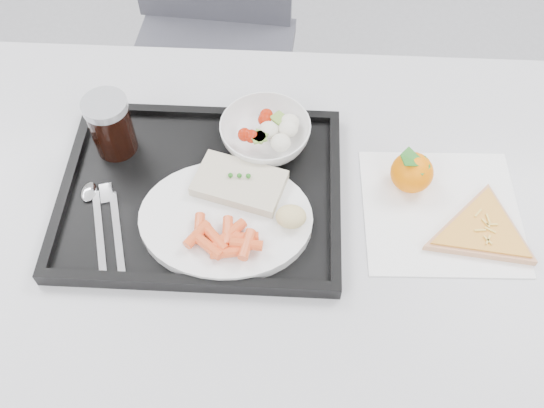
# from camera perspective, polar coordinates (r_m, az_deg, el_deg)

# --- Properties ---
(table) EXTENTS (1.20, 0.80, 0.75)m
(table) POSITION_cam_1_polar(r_m,az_deg,el_deg) (1.02, -1.65, -3.68)
(table) COLOR #B1B1B3
(table) RESTS_ON ground
(chair) EXTENTS (0.45, 0.45, 0.93)m
(chair) POSITION_cam_1_polar(r_m,az_deg,el_deg) (1.64, -5.92, 16.55)
(chair) COLOR #3D3D45
(chair) RESTS_ON ground
(tray) EXTENTS (0.45, 0.35, 0.03)m
(tray) POSITION_cam_1_polar(r_m,az_deg,el_deg) (0.99, -6.67, 1.05)
(tray) COLOR black
(tray) RESTS_ON table
(dinner_plate) EXTENTS (0.27, 0.27, 0.02)m
(dinner_plate) POSITION_cam_1_polar(r_m,az_deg,el_deg) (0.94, -4.37, -1.44)
(dinner_plate) COLOR white
(dinner_plate) RESTS_ON tray
(fish_fillet) EXTENTS (0.16, 0.12, 0.03)m
(fish_fillet) POSITION_cam_1_polar(r_m,az_deg,el_deg) (0.96, -3.08, 1.99)
(fish_fillet) COLOR beige
(fish_fillet) RESTS_ON dinner_plate
(bread_roll) EXTENTS (0.05, 0.05, 0.03)m
(bread_roll) POSITION_cam_1_polar(r_m,az_deg,el_deg) (0.91, 1.80, -1.19)
(bread_roll) COLOR #E9B282
(bread_roll) RESTS_ON dinner_plate
(salad_bowl) EXTENTS (0.15, 0.15, 0.05)m
(salad_bowl) POSITION_cam_1_polar(r_m,az_deg,el_deg) (1.03, -0.63, 6.62)
(salad_bowl) COLOR white
(salad_bowl) RESTS_ON tray
(cola_glass) EXTENTS (0.07, 0.07, 0.11)m
(cola_glass) POSITION_cam_1_polar(r_m,az_deg,el_deg) (1.03, -14.95, 7.23)
(cola_glass) COLOR black
(cola_glass) RESTS_ON tray
(cutlery) EXTENTS (0.10, 0.17, 0.01)m
(cutlery) POSITION_cam_1_polar(r_m,az_deg,el_deg) (0.99, -15.73, -0.92)
(cutlery) COLOR silver
(cutlery) RESTS_ON tray
(napkin) EXTENTS (0.26, 0.25, 0.00)m
(napkin) POSITION_cam_1_polar(r_m,az_deg,el_deg) (1.01, 15.64, -0.65)
(napkin) COLOR white
(napkin) RESTS_ON table
(tangerine) EXTENTS (0.09, 0.09, 0.07)m
(tangerine) POSITION_cam_1_polar(r_m,az_deg,el_deg) (1.00, 13.03, 2.93)
(tangerine) COLOR orange
(tangerine) RESTS_ON napkin
(pizza_slice) EXTENTS (0.26, 0.26, 0.02)m
(pizza_slice) POSITION_cam_1_polar(r_m,az_deg,el_deg) (1.00, 19.18, -2.39)
(pizza_slice) COLOR tan
(pizza_slice) RESTS_ON napkin
(carrot_pile) EXTENTS (0.12, 0.08, 0.02)m
(carrot_pile) POSITION_cam_1_polar(r_m,az_deg,el_deg) (0.90, -4.40, -3.32)
(carrot_pile) COLOR #EF5525
(carrot_pile) RESTS_ON dinner_plate
(salad_contents) EXTENTS (0.10, 0.09, 0.03)m
(salad_contents) POSITION_cam_1_polar(r_m,az_deg,el_deg) (1.02, 0.20, 7.01)
(salad_contents) COLOR #A51B07
(salad_contents) RESTS_ON salad_bowl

